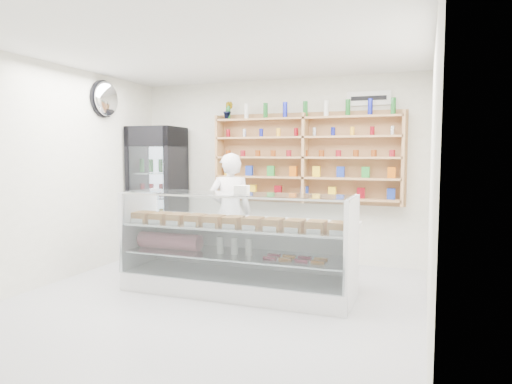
% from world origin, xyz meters
% --- Properties ---
extents(room, '(5.00, 5.00, 5.00)m').
position_xyz_m(room, '(0.00, 0.00, 1.40)').
color(room, '#A3A3A7').
rests_on(room, ground).
extents(display_counter, '(2.75, 0.82, 1.20)m').
position_xyz_m(display_counter, '(0.12, 0.60, 0.34)').
color(display_counter, white).
rests_on(display_counter, floor).
extents(shop_worker, '(0.71, 0.60, 1.67)m').
position_xyz_m(shop_worker, '(-0.38, 1.57, 0.83)').
color(shop_worker, silver).
rests_on(shop_worker, floor).
extents(drinks_cooler, '(0.80, 0.78, 2.08)m').
position_xyz_m(drinks_cooler, '(-1.85, 2.01, 1.04)').
color(drinks_cooler, black).
rests_on(drinks_cooler, floor).
extents(wall_shelving, '(2.84, 0.28, 1.33)m').
position_xyz_m(wall_shelving, '(0.50, 2.34, 1.59)').
color(wall_shelving, tan).
rests_on(wall_shelving, back_wall).
extents(potted_plant, '(0.18, 0.15, 0.28)m').
position_xyz_m(potted_plant, '(-0.75, 2.34, 2.33)').
color(potted_plant, '#1E6626').
rests_on(potted_plant, wall_shelving).
extents(security_mirror, '(0.15, 0.50, 0.50)m').
position_xyz_m(security_mirror, '(-2.17, 1.20, 2.45)').
color(security_mirror, silver).
rests_on(security_mirror, left_wall).
extents(wall_sign, '(0.62, 0.03, 0.20)m').
position_xyz_m(wall_sign, '(1.40, 2.47, 2.45)').
color(wall_sign, white).
rests_on(wall_sign, back_wall).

